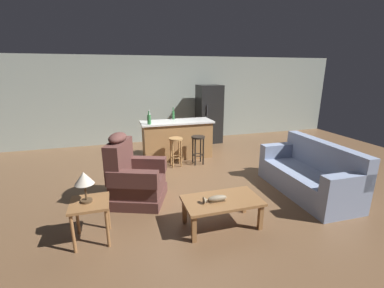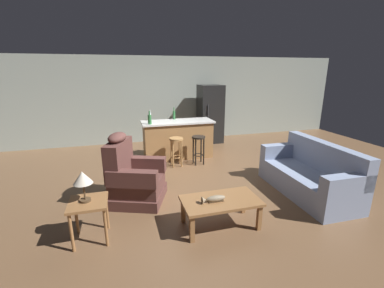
{
  "view_description": "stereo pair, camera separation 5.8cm",
  "coord_description": "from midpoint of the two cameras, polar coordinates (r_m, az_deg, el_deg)",
  "views": [
    {
      "loc": [
        -1.45,
        -4.86,
        2.18
      ],
      "look_at": [
        -0.03,
        -0.1,
        0.75
      ],
      "focal_mm": 24.0,
      "sensor_mm": 36.0,
      "label": 1
    },
    {
      "loc": [
        -1.39,
        -4.87,
        2.18
      ],
      "look_at": [
        -0.03,
        -0.1,
        0.75
      ],
      "focal_mm": 24.0,
      "sensor_mm": 36.0,
      "label": 2
    }
  ],
  "objects": [
    {
      "name": "ground_plane",
      "position": [
        5.51,
        -0.29,
        -7.21
      ],
      "size": [
        12.0,
        12.0,
        0.0
      ],
      "color": "brown"
    },
    {
      "name": "back_wall",
      "position": [
        8.16,
        -6.56,
        9.77
      ],
      "size": [
        12.0,
        0.05,
        2.6
      ],
      "color": "#939E93",
      "rests_on": "ground_plane"
    },
    {
      "name": "coffee_table",
      "position": [
        3.76,
        6.22,
        -12.88
      ],
      "size": [
        1.1,
        0.6,
        0.42
      ],
      "color": "olive",
      "rests_on": "ground_plane"
    },
    {
      "name": "fish_figurine",
      "position": [
        3.65,
        4.65,
        -12.05
      ],
      "size": [
        0.34,
        0.1,
        0.1
      ],
      "color": "#4C3823",
      "rests_on": "coffee_table"
    },
    {
      "name": "couch",
      "position": [
        5.17,
        24.38,
        -6.28
      ],
      "size": [
        0.87,
        1.91,
        0.94
      ],
      "rotation": [
        0.0,
        0.0,
        3.12
      ],
      "color": "#8493B2",
      "rests_on": "ground_plane"
    },
    {
      "name": "recliner_near_lamp",
      "position": [
        4.51,
        -13.25,
        -7.32
      ],
      "size": [
        1.09,
        1.09,
        1.2
      ],
      "rotation": [
        0.0,
        0.0,
        -0.37
      ],
      "color": "brown",
      "rests_on": "ground_plane"
    },
    {
      "name": "end_table",
      "position": [
        3.66,
        -22.14,
        -13.19
      ],
      "size": [
        0.48,
        0.48,
        0.56
      ],
      "color": "olive",
      "rests_on": "ground_plane"
    },
    {
      "name": "table_lamp",
      "position": [
        3.5,
        -23.31,
        -7.27
      ],
      "size": [
        0.24,
        0.24,
        0.41
      ],
      "color": "#4C3823",
      "rests_on": "end_table"
    },
    {
      "name": "kitchen_island",
      "position": [
        6.6,
        -3.59,
        1.09
      ],
      "size": [
        1.8,
        0.7,
        0.95
      ],
      "color": "#9E7042",
      "rests_on": "ground_plane"
    },
    {
      "name": "bar_stool_left",
      "position": [
        5.97,
        -3.88,
        -0.59
      ],
      "size": [
        0.32,
        0.32,
        0.68
      ],
      "color": "#A87A47",
      "rests_on": "ground_plane"
    },
    {
      "name": "bar_stool_right",
      "position": [
        6.1,
        1.07,
        -0.18
      ],
      "size": [
        0.32,
        0.32,
        0.68
      ],
      "color": "black",
      "rests_on": "ground_plane"
    },
    {
      "name": "refrigerator",
      "position": [
        8.01,
        3.6,
        6.69
      ],
      "size": [
        0.7,
        0.69,
        1.76
      ],
      "color": "black",
      "rests_on": "ground_plane"
    },
    {
      "name": "bottle_tall_green",
      "position": [
        6.62,
        -9.74,
        6.05
      ],
      "size": [
        0.06,
        0.06,
        0.27
      ],
      "color": "silver",
      "rests_on": "kitchen_island"
    },
    {
      "name": "bottle_short_amber",
      "position": [
        6.15,
        -9.79,
        5.43
      ],
      "size": [
        0.09,
        0.09,
        0.31
      ],
      "color": "#2D6B38",
      "rests_on": "kitchen_island"
    },
    {
      "name": "bottle_wine_dark",
      "position": [
        6.72,
        -4.43,
        6.49
      ],
      "size": [
        0.07,
        0.07,
        0.31
      ],
      "color": "#2D6B38",
      "rests_on": "kitchen_island"
    }
  ]
}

